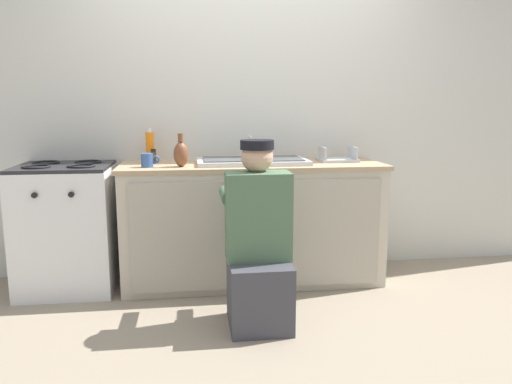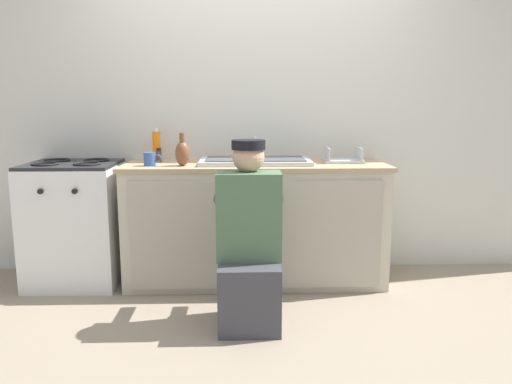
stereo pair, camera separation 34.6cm
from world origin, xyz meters
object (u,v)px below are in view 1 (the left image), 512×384
object	(u,v)px
soap_bottle_orange	(150,147)
spice_bottle_pepper	(154,156)
vase_decorative	(181,154)
coffee_mug	(147,160)
sink_double_basin	(252,161)
dish_rack_tray	(338,158)
plumber_person	(258,249)
stove_range	(67,227)

from	to	relation	value
soap_bottle_orange	spice_bottle_pepper	size ratio (longest dim) A/B	2.38
vase_decorative	coffee_mug	bearing A→B (deg)	178.02
sink_double_basin	coffee_mug	bearing A→B (deg)	-170.26
sink_double_basin	vase_decorative	size ratio (longest dim) A/B	3.48
vase_decorative	dish_rack_tray	size ratio (longest dim) A/B	0.82
sink_double_basin	plumber_person	size ratio (longest dim) A/B	0.72
plumber_person	spice_bottle_pepper	xyz separation A→B (m)	(-0.65, 0.86, 0.47)
vase_decorative	soap_bottle_orange	world-z (taller)	soap_bottle_orange
coffee_mug	soap_bottle_orange	distance (m)	0.31
stove_range	dish_rack_tray	bearing A→B (deg)	1.39
vase_decorative	dish_rack_tray	bearing A→B (deg)	8.80
coffee_mug	spice_bottle_pepper	distance (m)	0.23
plumber_person	vase_decorative	world-z (taller)	vase_decorative
sink_double_basin	spice_bottle_pepper	distance (m)	0.72
coffee_mug	plumber_person	bearing A→B (deg)	-42.91
sink_double_basin	stove_range	distance (m)	1.40
vase_decorative	spice_bottle_pepper	distance (m)	0.31
coffee_mug	spice_bottle_pepper	world-z (taller)	spice_bottle_pepper
plumber_person	spice_bottle_pepper	world-z (taller)	plumber_person
vase_decorative	spice_bottle_pepper	size ratio (longest dim) A/B	2.19
sink_double_basin	dish_rack_tray	size ratio (longest dim) A/B	2.86
stove_range	vase_decorative	world-z (taller)	vase_decorative
spice_bottle_pepper	dish_rack_tray	bearing A→B (deg)	-2.34
soap_bottle_orange	sink_double_basin	bearing A→B (deg)	-13.72
sink_double_basin	stove_range	xyz separation A→B (m)	(-1.32, -0.00, -0.45)
sink_double_basin	vase_decorative	distance (m)	0.53
soap_bottle_orange	plumber_person	bearing A→B (deg)	-54.01
sink_double_basin	soap_bottle_orange	world-z (taller)	soap_bottle_orange
soap_bottle_orange	stove_range	bearing A→B (deg)	-162.52
sink_double_basin	soap_bottle_orange	bearing A→B (deg)	166.28
spice_bottle_pepper	plumber_person	bearing A→B (deg)	-52.77
plumber_person	soap_bottle_orange	xyz separation A→B (m)	(-0.68, 0.94, 0.54)
spice_bottle_pepper	soap_bottle_orange	bearing A→B (deg)	110.00
vase_decorative	stove_range	bearing A→B (deg)	170.73
sink_double_basin	plumber_person	distance (m)	0.88
vase_decorative	spice_bottle_pepper	world-z (taller)	vase_decorative
stove_range	coffee_mug	bearing A→B (deg)	-12.03
dish_rack_tray	coffee_mug	xyz separation A→B (m)	(-1.39, -0.17, 0.02)
dish_rack_tray	stove_range	bearing A→B (deg)	-178.61
coffee_mug	soap_bottle_orange	xyz separation A→B (m)	(-0.00, 0.31, 0.07)
vase_decorative	sink_double_basin	bearing A→B (deg)	14.76
stove_range	dish_rack_tray	xyz separation A→B (m)	(1.98, 0.05, 0.46)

